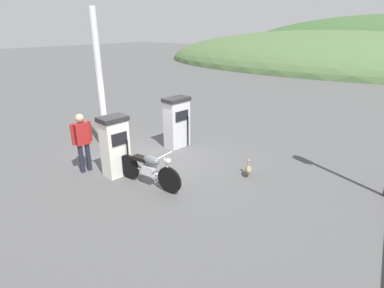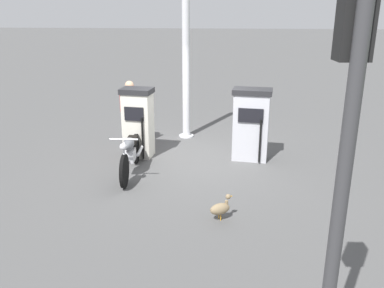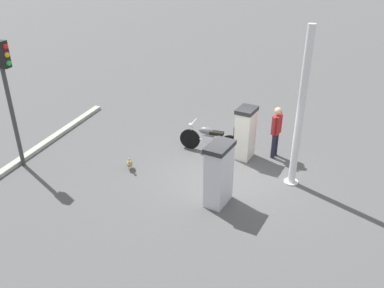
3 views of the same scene
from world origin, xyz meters
name	(u,v)px [view 1 (image 1 of 3)]	position (x,y,z in m)	size (l,w,h in m)	color
ground_plane	(154,160)	(0.00, 0.00, 0.00)	(120.00, 120.00, 0.00)	#4C4C4C
fuel_pump_near	(115,146)	(-0.15, -1.31, 0.83)	(0.63, 0.77, 1.64)	silver
fuel_pump_far	(177,122)	(-0.15, 1.32, 0.85)	(0.65, 0.93, 1.67)	silver
motorcycle_near_pump	(149,168)	(1.00, -1.26, 0.48)	(2.02, 0.56, 0.97)	black
attendant_person	(82,139)	(-1.02, -1.69, 0.95)	(0.27, 0.58, 1.65)	#1E1E2D
wandering_duck	(248,169)	(2.81, 0.68, 0.21)	(0.33, 0.42, 0.44)	#847051
canopy_support_pole	(100,87)	(-1.78, -0.34, 2.09)	(0.40, 0.40, 4.34)	silver
distant_hill_main	(328,64)	(-2.30, 31.28, 0.00)	(39.72, 25.59, 7.23)	#476038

